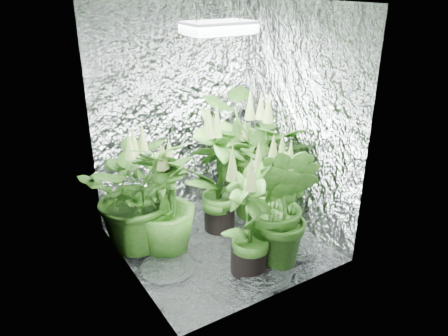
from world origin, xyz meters
name	(u,v)px	position (x,y,z in m)	size (l,w,h in m)	color
ground	(220,243)	(0.00, 0.00, 0.00)	(1.60, 1.60, 0.00)	silver
walls	(219,136)	(0.00, 0.00, 1.00)	(1.62, 1.62, 2.00)	silver
ceiling	(219,2)	(0.00, 0.00, 2.00)	(1.60, 1.60, 0.01)	silver
grow_lamp	(219,27)	(0.00, 0.00, 1.83)	(0.50, 0.30, 0.22)	gray
plant_a	(139,192)	(-0.59, 0.32, 0.53)	(1.11, 1.11, 1.10)	black
plant_b	(219,174)	(0.13, 0.22, 0.56)	(0.77, 0.77, 1.19)	black
plant_c	(237,166)	(0.56, 0.57, 0.41)	(0.46, 0.46, 0.89)	black
plant_d	(165,203)	(-0.44, 0.14, 0.47)	(0.73, 0.73, 1.01)	black
plant_e	(263,159)	(0.60, 0.20, 0.61)	(1.15, 1.15, 1.27)	black
plant_f	(250,219)	(-0.01, -0.46, 0.48)	(0.66, 0.66, 1.05)	black
plant_g	(280,206)	(0.26, -0.48, 0.52)	(0.76, 0.76, 1.12)	black
circulation_fan	(239,187)	(0.61, 0.62, 0.14)	(0.15, 0.29, 0.33)	black
plant_label	(287,230)	(0.32, -0.51, 0.30)	(0.06, 0.01, 0.09)	white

